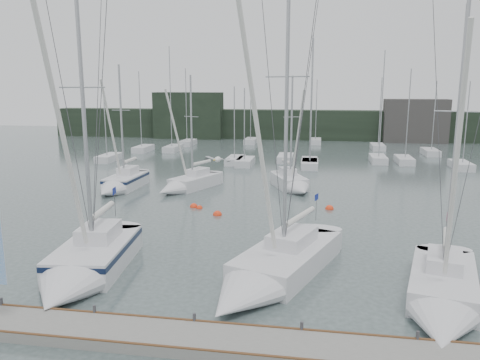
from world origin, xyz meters
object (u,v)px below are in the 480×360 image
object	(u,v)px
sailboat_mid_c	(293,184)
buoy_b	(329,209)
sailboat_mid_a	(120,184)
sailboat_near_right	(443,299)
sailboat_near_left	(84,267)
buoy_a	(217,215)
sailboat_mid_b	(185,185)
buoy_d	(199,208)
sailboat_near_center	(267,274)
buoy_c	(194,207)

from	to	relation	value
sailboat_mid_c	buoy_b	xyz separation A→B (m)	(3.02, -6.03, -0.53)
buoy_b	sailboat_mid_a	bearing A→B (deg)	169.21
sailboat_near_right	sailboat_near_left	bearing A→B (deg)	-167.95
sailboat_mid_a	buoy_a	world-z (taller)	sailboat_mid_a
sailboat_mid_a	sailboat_mid_b	size ratio (longest dim) A/B	1.09
buoy_b	buoy_d	distance (m)	9.77
sailboat_near_center	buoy_b	distance (m)	14.73
sailboat_near_center	sailboat_mid_b	world-z (taller)	sailboat_near_center
sailboat_mid_c	buoy_b	size ratio (longest dim) A/B	16.91
buoy_d	sailboat_near_right	bearing A→B (deg)	-45.93
buoy_a	buoy_c	world-z (taller)	buoy_a
buoy_a	sailboat_near_right	bearing A→B (deg)	-46.37
sailboat_mid_b	buoy_a	size ratio (longest dim) A/B	16.77
sailboat_near_right	sailboat_mid_a	xyz separation A→B (m)	(-22.27, 19.15, 0.08)
sailboat_mid_a	buoy_a	xyz separation A→B (m)	(10.14, -6.42, -0.58)
sailboat_near_center	buoy_c	xyz separation A→B (m)	(-7.05, 13.31, -0.55)
sailboat_mid_a	sailboat_mid_b	world-z (taller)	sailboat_mid_a
sailboat_near_right	sailboat_mid_c	bearing A→B (deg)	122.34
sailboat_near_left	sailboat_mid_b	size ratio (longest dim) A/B	1.42
sailboat_near_center	buoy_c	size ratio (longest dim) A/B	27.17
sailboat_near_center	buoy_a	distance (m)	12.39
sailboat_near_right	buoy_d	size ratio (longest dim) A/B	28.99
sailboat_near_right	buoy_b	world-z (taller)	sailboat_near_right
sailboat_mid_a	buoy_d	world-z (taller)	sailboat_mid_a
buoy_b	buoy_c	bearing A→B (deg)	-174.01
sailboat_near_center	sailboat_mid_c	xyz separation A→B (m)	(0.13, 20.41, -0.02)
buoy_b	buoy_a	bearing A→B (deg)	-159.49
sailboat_near_left	sailboat_mid_a	xyz separation A→B (m)	(-6.27, 18.60, -0.06)
sailboat_near_center	sailboat_near_right	world-z (taller)	sailboat_near_center
sailboat_near_center	buoy_a	bearing A→B (deg)	133.17
buoy_b	buoy_c	distance (m)	10.26
buoy_a	buoy_b	xyz separation A→B (m)	(7.95, 2.98, 0.00)
sailboat_near_right	sailboat_mid_b	bearing A→B (deg)	143.45
sailboat_near_center	sailboat_mid_b	distance (m)	21.06
sailboat_near_right	buoy_b	bearing A→B (deg)	118.92
sailboat_mid_a	buoy_a	bearing A→B (deg)	-30.83
sailboat_near_left	sailboat_mid_a	size ratio (longest dim) A/B	1.31
sailboat_near_right	sailboat_mid_c	size ratio (longest dim) A/B	1.28
sailboat_mid_a	buoy_c	xyz separation A→B (m)	(7.89, -4.52, -0.58)
buoy_b	buoy_d	xyz separation A→B (m)	(-9.67, -1.39, 0.00)
sailboat_near_left	sailboat_near_right	distance (m)	16.01
sailboat_mid_c	buoy_b	distance (m)	6.76
sailboat_near_right	sailboat_near_center	bearing A→B (deg)	-176.22
sailboat_near_right	sailboat_mid_c	distance (m)	22.89
sailboat_mid_b	sailboat_mid_c	bearing A→B (deg)	32.33
buoy_c	buoy_d	size ratio (longest dim) A/B	1.26
sailboat_near_left	buoy_c	xyz separation A→B (m)	(1.61, 14.09, -0.64)
sailboat_near_right	buoy_c	xyz separation A→B (m)	(-14.38, 14.63, -0.50)
sailboat_mid_a	buoy_b	xyz separation A→B (m)	(18.09, -3.45, -0.58)
sailboat_near_left	buoy_a	size ratio (longest dim) A/B	23.80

